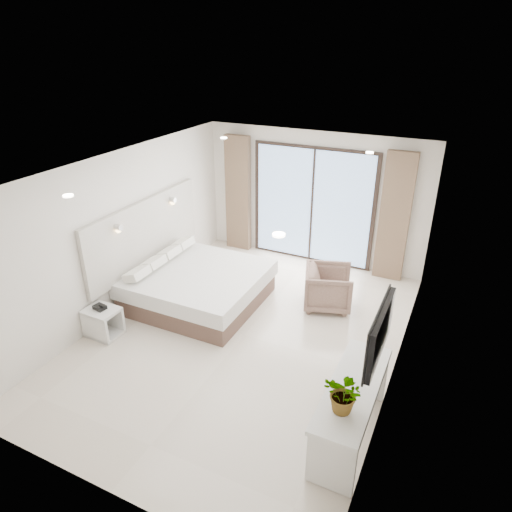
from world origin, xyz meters
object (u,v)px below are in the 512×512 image
Objects in this scene: bed at (197,286)px; armchair at (328,286)px; nightstand at (103,322)px; console_desk at (352,399)px.

armchair is at bearing 21.90° from bed.
nightstand is at bearing 110.61° from armchair.
armchair is (2.94, 2.37, 0.17)m from nightstand.
console_desk reaches higher than bed.
armchair reaches higher than nightstand.
console_desk is 2.12× the size of armchair.
armchair is (-1.12, 2.69, -0.17)m from console_desk.
bed reaches higher than nightstand.
bed is at bearing 93.61° from armchair.
bed is at bearing 63.60° from nightstand.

